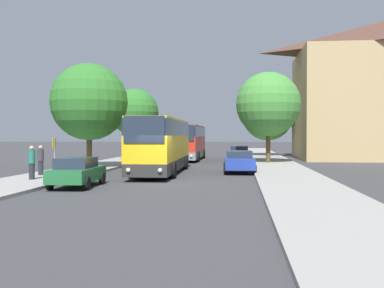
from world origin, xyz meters
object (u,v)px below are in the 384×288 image
(parked_car_right_near, at_px, (239,161))
(tree_right_mid, at_px, (268,104))
(pedestrian_waiting_far, at_px, (32,162))
(tree_right_near, at_px, (268,115))
(bus_stop_sign, at_px, (54,151))
(parked_car_right_far, at_px, (239,153))
(bus_middle, at_px, (189,142))
(parked_car_left_curb, at_px, (77,172))
(pedestrian_waiting_near, at_px, (41,160))
(tree_left_near, at_px, (135,113))
(tree_left_far, at_px, (89,102))
(bus_front, at_px, (162,145))

(parked_car_right_near, relative_size, tree_right_mid, 0.59)
(pedestrian_waiting_far, relative_size, tree_right_near, 0.23)
(bus_stop_sign, bearing_deg, parked_car_right_far, 57.50)
(bus_middle, relative_size, tree_right_near, 1.47)
(parked_car_left_curb, xyz_separation_m, tree_right_mid, (10.30, 18.63, 4.45))
(bus_stop_sign, bearing_deg, pedestrian_waiting_far, -88.61)
(bus_stop_sign, bearing_deg, pedestrian_waiting_near, -142.04)
(bus_middle, relative_size, tree_left_near, 1.64)
(bus_stop_sign, bearing_deg, tree_right_mid, 44.86)
(pedestrian_waiting_near, relative_size, tree_left_near, 0.25)
(pedestrian_waiting_far, xyz_separation_m, tree_left_far, (0.02, 9.17, 3.89))
(parked_car_right_far, bearing_deg, bus_stop_sign, 56.27)
(bus_front, bearing_deg, tree_left_near, 108.94)
(bus_front, height_order, parked_car_right_near, bus_front)
(parked_car_left_curb, xyz_separation_m, tree_right_near, (11.12, 32.65, 4.13))
(tree_left_near, bearing_deg, parked_car_left_curb, -83.84)
(parked_car_left_curb, height_order, tree_left_far, tree_left_far)
(bus_stop_sign, bearing_deg, bus_front, 27.30)
(bus_front, bearing_deg, pedestrian_waiting_near, -152.58)
(bus_middle, distance_m, parked_car_right_near, 15.77)
(parked_car_left_curb, xyz_separation_m, parked_car_right_near, (7.78, 9.22, 0.02))
(bus_stop_sign, bearing_deg, tree_right_near, 62.37)
(tree_right_near, bearing_deg, bus_stop_sign, -117.63)
(parked_car_right_near, relative_size, tree_right_near, 0.60)
(parked_car_right_far, distance_m, pedestrian_waiting_far, 23.28)
(parked_car_right_far, height_order, pedestrian_waiting_far, pedestrian_waiting_far)
(tree_left_far, bearing_deg, parked_car_right_near, -9.84)
(bus_front, relative_size, tree_left_near, 1.74)
(parked_car_left_curb, bearing_deg, tree_right_mid, 59.25)
(tree_left_near, xyz_separation_m, tree_right_near, (13.53, 10.40, 0.15))
(bus_middle, xyz_separation_m, pedestrian_waiting_far, (-5.94, -22.16, -0.78))
(bus_stop_sign, height_order, tree_left_near, tree_left_near)
(bus_middle, bearing_deg, parked_car_right_far, -17.94)
(parked_car_right_near, distance_m, tree_left_far, 11.91)
(bus_front, bearing_deg, parked_car_right_far, 69.44)
(tree_left_near, bearing_deg, tree_left_far, -94.13)
(tree_right_mid, bearing_deg, bus_front, -126.05)
(bus_front, bearing_deg, bus_stop_sign, -153.72)
(bus_middle, bearing_deg, pedestrian_waiting_far, -105.03)
(parked_car_right_far, distance_m, tree_left_near, 10.92)
(bus_middle, bearing_deg, tree_right_mid, -35.88)
(parked_car_left_curb, distance_m, bus_stop_sign, 6.13)
(pedestrian_waiting_near, xyz_separation_m, tree_left_near, (1.54, 17.66, 3.70))
(pedestrian_waiting_near, distance_m, pedestrian_waiting_far, 2.74)
(parked_car_right_far, xyz_separation_m, tree_right_near, (3.35, 10.18, 4.12))
(tree_left_far, bearing_deg, pedestrian_waiting_near, -96.43)
(parked_car_left_curb, relative_size, tree_left_far, 0.53)
(bus_stop_sign, height_order, tree_right_near, tree_right_near)
(pedestrian_waiting_near, bearing_deg, tree_right_mid, -80.04)
(parked_car_right_near, relative_size, tree_left_near, 0.67)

